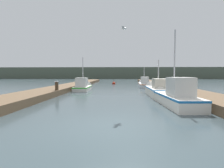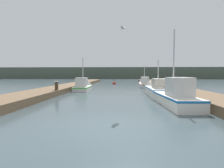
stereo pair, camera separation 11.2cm
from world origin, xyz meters
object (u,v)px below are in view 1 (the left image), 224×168
fishing_boat_2 (83,86)px  seagull_lead (124,28)px  channel_buoy (114,83)px  mooring_piling_0 (57,88)px  fishing_boat_0 (173,96)px  mooring_piling_1 (159,86)px  fishing_boat_1 (158,90)px  fishing_boat_3 (144,84)px

fishing_boat_2 → seagull_lead: seagull_lead is taller
channel_buoy → fishing_boat_2: bearing=-104.7°
mooring_piling_0 → fishing_boat_0: bearing=-23.2°
mooring_piling_1 → seagull_lead: 10.37m
fishing_boat_1 → fishing_boat_2: bearing=150.5°
seagull_lead → channel_buoy: bearing=21.7°
mooring_piling_0 → mooring_piling_1: (9.33, 4.68, -0.06)m
channel_buoy → mooring_piling_1: bearing=-65.8°
fishing_boat_0 → seagull_lead: 4.83m
fishing_boat_1 → fishing_boat_3: (0.16, 9.63, -0.03)m
fishing_boat_0 → fishing_boat_2: 11.18m
fishing_boat_2 → channel_buoy: (2.97, 11.34, -0.27)m
mooring_piling_0 → channel_buoy: (4.08, 16.35, -0.45)m
seagull_lead → fishing_boat_2: bearing=43.1°
channel_buoy → seagull_lead: seagull_lead is taller
fishing_boat_2 → fishing_boat_3: bearing=34.5°
fishing_boat_2 → fishing_boat_1: bearing=-32.2°
fishing_boat_1 → fishing_boat_2: 8.37m
fishing_boat_0 → fishing_boat_2: fishing_boat_0 is taller
fishing_boat_0 → mooring_piling_1: bearing=79.9°
mooring_piling_0 → seagull_lead: 7.73m
fishing_boat_0 → mooring_piling_1: fishing_boat_0 is taller
fishing_boat_0 → fishing_boat_1: bearing=86.7°
fishing_boat_0 → mooring_piling_0: 9.02m
fishing_boat_0 → seagull_lead: bearing=-171.4°
mooring_piling_0 → channel_buoy: size_ratio=1.15×
fishing_boat_3 → channel_buoy: bearing=129.9°
fishing_boat_2 → mooring_piling_0: bearing=-104.1°
fishing_boat_1 → mooring_piling_0: size_ratio=4.44×
channel_buoy → seagull_lead: (1.30, -20.50, 4.15)m
fishing_boat_3 → seagull_lead: (-3.09, -14.54, 3.87)m
fishing_boat_2 → mooring_piling_1: bearing=-4.0°
mooring_piling_1 → fishing_boat_3: bearing=98.5°
mooring_piling_1 → seagull_lead: bearing=-114.1°
channel_buoy → fishing_boat_3: bearing=-53.6°
fishing_boat_0 → fishing_boat_3: size_ratio=0.89×
fishing_boat_1 → fishing_boat_3: bearing=90.1°
fishing_boat_2 → channel_buoy: 11.72m
fishing_boat_1 → fishing_boat_3: size_ratio=0.86×
mooring_piling_0 → fishing_boat_1: bearing=5.3°
fishing_boat_3 → mooring_piling_0: bearing=-125.7°
seagull_lead → fishing_boat_3: bearing=6.1°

